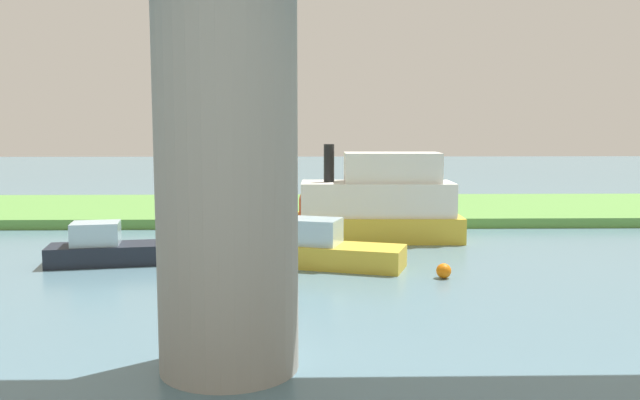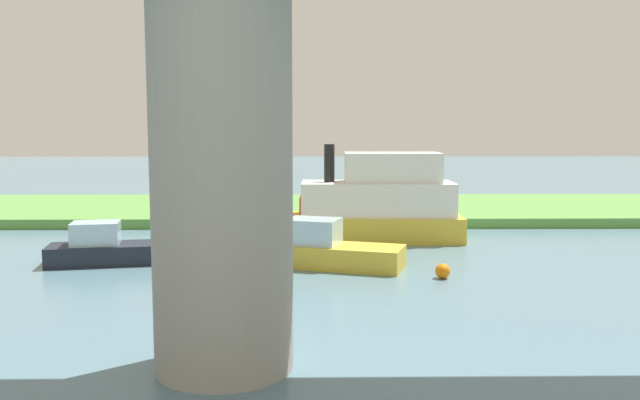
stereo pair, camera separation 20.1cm
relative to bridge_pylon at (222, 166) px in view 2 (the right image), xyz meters
The scene contains 9 objects.
ground_plane 19.59m from the bridge_pylon, 100.14° to the right, with size 160.00×160.00×0.00m, color slate.
grassy_bank 25.37m from the bridge_pylon, 97.72° to the right, with size 80.00×12.00×0.50m, color #5B9342.
bridge_pylon is the anchor object (origin of this frame).
person_on_bank 22.00m from the bridge_pylon, 105.71° to the right, with size 0.47×0.47×1.39m.
mooring_post 21.99m from the bridge_pylon, 111.87° to the right, with size 0.20×0.20×1.08m, color brown.
riverboat_paddlewheel 16.52m from the bridge_pylon, 106.39° to the right, with size 8.41×2.98×4.26m.
pontoon_yellow 10.97m from the bridge_pylon, 103.30° to the right, with size 5.47×3.33×1.72m.
skiff_small 12.65m from the bridge_pylon, 62.36° to the right, with size 4.89×2.45×1.56m.
marker_buoy 10.95m from the bridge_pylon, 127.41° to the right, with size 0.50×0.50×0.50m, color orange.
Camera 2 is at (1.58, 32.25, 5.02)m, focal length 37.17 mm.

